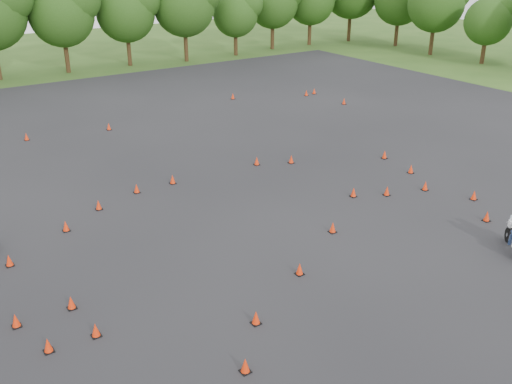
% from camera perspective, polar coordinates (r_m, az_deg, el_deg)
% --- Properties ---
extents(ground, '(140.00, 140.00, 0.00)m').
position_cam_1_polar(ground, '(23.03, 5.59, -6.04)').
color(ground, '#2D5119').
rests_on(ground, ground).
extents(asphalt_pad, '(62.00, 62.00, 0.00)m').
position_cam_1_polar(asphalt_pad, '(27.38, -2.34, -0.91)').
color(asphalt_pad, black).
rests_on(asphalt_pad, ground).
extents(treeline, '(87.00, 32.60, 10.72)m').
position_cam_1_polar(treeline, '(52.91, -17.72, 15.17)').
color(treeline, '#214212').
rests_on(treeline, ground).
extents(traffic_cones, '(33.53, 32.95, 0.45)m').
position_cam_1_polar(traffic_cones, '(26.75, -1.58, -0.99)').
color(traffic_cones, red).
rests_on(traffic_cones, asphalt_pad).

